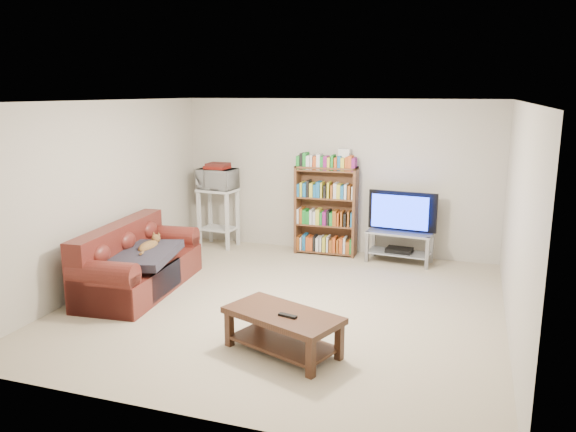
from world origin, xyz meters
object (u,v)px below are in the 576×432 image
at_px(sofa, 135,267).
at_px(tv_stand, 400,242).
at_px(bookshelf, 326,209).
at_px(coffee_table, 283,325).

height_order(sofa, tv_stand, sofa).
bearing_deg(bookshelf, coffee_table, -83.13).
relative_size(sofa, tv_stand, 2.08).
bearing_deg(sofa, bookshelf, 46.08).
relative_size(sofa, bookshelf, 1.48).
bearing_deg(coffee_table, bookshelf, 118.85).
distance_m(sofa, coffee_table, 2.64).
bearing_deg(coffee_table, tv_stand, 99.45).
distance_m(tv_stand, bookshelf, 1.24).
height_order(tv_stand, bookshelf, bookshelf).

